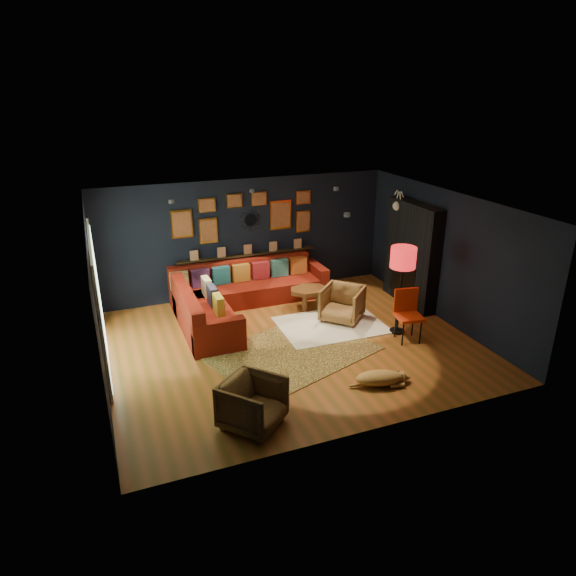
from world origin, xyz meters
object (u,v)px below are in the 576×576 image
object	(u,v)px
pouf	(204,313)
gold_stool	(245,385)
coffee_table	(309,292)
floor_lamp	(403,261)
orange_chair	(408,310)
armchair_left	(253,401)
dog	(379,376)
armchair_right	(342,302)
sectional	(233,297)

from	to	relation	value
pouf	gold_stool	xyz separation A→B (m)	(-0.01, -2.85, -0.01)
coffee_table	floor_lamp	distance (m)	2.29
pouf	orange_chair	distance (m)	3.96
gold_stool	floor_lamp	size ratio (longest dim) A/B	0.24
pouf	armchair_left	xyz separation A→B (m)	(-0.11, -3.55, 0.18)
gold_stool	dog	world-z (taller)	gold_stool
armchair_right	dog	bearing A→B (deg)	-57.37
gold_stool	floor_lamp	xyz separation A→B (m)	(3.38, 1.07, 1.24)
sectional	dog	distance (m)	3.87
armchair_left	armchair_right	size ratio (longest dim) A/B	1.00
coffee_table	sectional	bearing A→B (deg)	165.00
pouf	armchair_right	distance (m)	2.77
armchair_right	dog	world-z (taller)	armchair_right
coffee_table	gold_stool	xyz separation A→B (m)	(-2.24, -2.74, -0.16)
pouf	sectional	bearing A→B (deg)	24.54
armchair_right	gold_stool	world-z (taller)	armchair_right
coffee_table	armchair_left	world-z (taller)	armchair_left
pouf	orange_chair	xyz separation A→B (m)	(3.37, -2.06, 0.36)
sectional	pouf	xyz separation A→B (m)	(-0.68, -0.31, -0.11)
sectional	dog	bearing A→B (deg)	-69.02
gold_stool	floor_lamp	world-z (taller)	floor_lamp
coffee_table	floor_lamp	bearing A→B (deg)	-55.65
dog	armchair_left	bearing A→B (deg)	-158.72
dog	pouf	bearing A→B (deg)	136.70
sectional	coffee_table	world-z (taller)	sectional
pouf	armchair_right	xyz separation A→B (m)	(2.62, -0.90, 0.18)
floor_lamp	dog	world-z (taller)	floor_lamp
pouf	coffee_table	bearing A→B (deg)	-2.75
gold_stool	coffee_table	bearing A→B (deg)	50.76
sectional	pouf	size ratio (longest dim) A/B	5.98
armchair_left	gold_stool	bearing A→B (deg)	40.47
sectional	coffee_table	distance (m)	1.61
sectional	coffee_table	size ratio (longest dim) A/B	3.90
pouf	floor_lamp	xyz separation A→B (m)	(3.37, -1.78, 1.23)
floor_lamp	sectional	bearing A→B (deg)	142.25
armchair_left	armchair_right	world-z (taller)	armchair_left
armchair_left	orange_chair	world-z (taller)	orange_chair
pouf	armchair_right	bearing A→B (deg)	-18.99
armchair_left	armchair_right	bearing A→B (deg)	2.93
sectional	dog	size ratio (longest dim) A/B	3.31
sectional	armchair_left	xyz separation A→B (m)	(-0.79, -3.86, 0.07)
armchair_right	dog	size ratio (longest dim) A/B	0.76
floor_lamp	armchair_right	bearing A→B (deg)	130.67
sectional	armchair_right	xyz separation A→B (m)	(1.94, -1.21, 0.07)
pouf	armchair_right	world-z (taller)	armchair_right
pouf	dog	xyz separation A→B (m)	(2.06, -3.30, -0.04)
armchair_left	dog	size ratio (longest dim) A/B	0.76
sectional	orange_chair	distance (m)	3.59
orange_chair	gold_stool	bearing A→B (deg)	-156.91
sectional	floor_lamp	xyz separation A→B (m)	(2.69, -2.08, 1.12)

